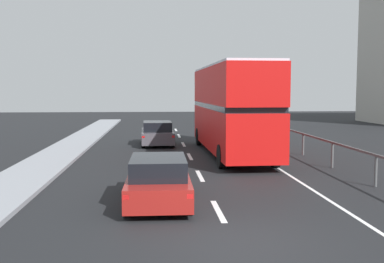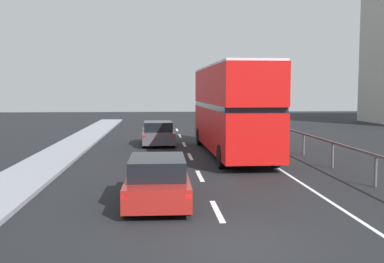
% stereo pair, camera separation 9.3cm
% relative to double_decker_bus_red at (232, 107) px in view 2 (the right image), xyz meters
% --- Properties ---
extents(ground_plane, '(75.46, 120.00, 0.10)m').
position_rel_double_decker_bus_red_xyz_m(ground_plane, '(-2.12, -13.30, -2.43)').
color(ground_plane, black).
extents(lane_paint_markings, '(3.57, 46.00, 0.01)m').
position_rel_double_decker_bus_red_xyz_m(lane_paint_markings, '(0.03, -4.82, -2.38)').
color(lane_paint_markings, silver).
rests_on(lane_paint_markings, ground).
extents(bridge_side_railing, '(0.10, 42.00, 1.10)m').
position_rel_double_decker_bus_red_xyz_m(bridge_side_railing, '(3.58, -4.30, -1.48)').
color(bridge_side_railing, '#4E5051').
rests_on(bridge_side_railing, ground).
extents(double_decker_bus_red, '(2.75, 11.29, 4.46)m').
position_rel_double_decker_bus_red_xyz_m(double_decker_bus_red, '(0.00, 0.00, 0.00)').
color(double_decker_bus_red, red).
rests_on(double_decker_bus_red, ground).
extents(hatchback_car_near, '(1.84, 4.31, 1.34)m').
position_rel_double_decker_bus_red_xyz_m(hatchback_car_near, '(-3.72, -9.70, -1.74)').
color(hatchback_car_near, maroon).
rests_on(hatchback_car_near, ground).
extents(sedan_car_ahead, '(1.96, 4.27, 1.40)m').
position_rel_double_decker_bus_red_xyz_m(sedan_car_ahead, '(-3.68, 4.49, -1.71)').
color(sedan_car_ahead, '#4D4951').
rests_on(sedan_car_ahead, ground).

